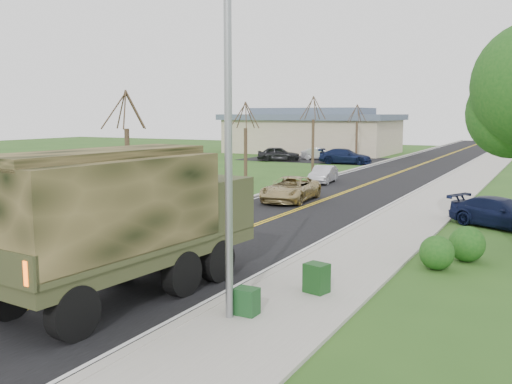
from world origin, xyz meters
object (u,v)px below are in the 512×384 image
Objects in this scene: utility_box_near at (317,278)px; utility_box_far at (247,301)px; military_truck at (123,213)px; suv_champagne at (290,189)px; pickup_navy at (501,213)px; sedan_silver at (323,175)px.

utility_box_near is 2.55m from utility_box_far.
suv_champagne is (-3.16, 17.65, -1.61)m from military_truck.
utility_box_near is at bearing 70.71° from utility_box_far.
military_truck is at bearing -84.29° from suv_champagne.
suv_champagne is at bearing 101.36° from pickup_navy.
sedan_silver is 4.69× the size of utility_box_near.
utility_box_far is at bearing -79.06° from sedan_silver.
suv_champagne reaches higher than pickup_navy.
suv_champagne is 7.67× the size of utility_box_far.
utility_box_near is (-3.58, -12.43, -0.15)m from pickup_navy.
military_truck is 5.47m from utility_box_near.
sedan_silver is (-4.63, 26.54, -1.69)m from military_truck.
military_truck is 12.72× the size of utility_box_far.
utility_box_near is (7.65, -15.09, -0.19)m from suv_champagne.
military_truck reaches higher than pickup_navy.
pickup_navy is 15.48m from utility_box_far.
suv_champagne is at bearing 130.29° from utility_box_near.
utility_box_far is at bearing -96.12° from utility_box_near.
sedan_silver is 27.65m from utility_box_far.
sedan_silver is at bearing 107.64° from utility_box_far.
pickup_navy is at bearing 87.34° from utility_box_near.
military_truck reaches higher than utility_box_far.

